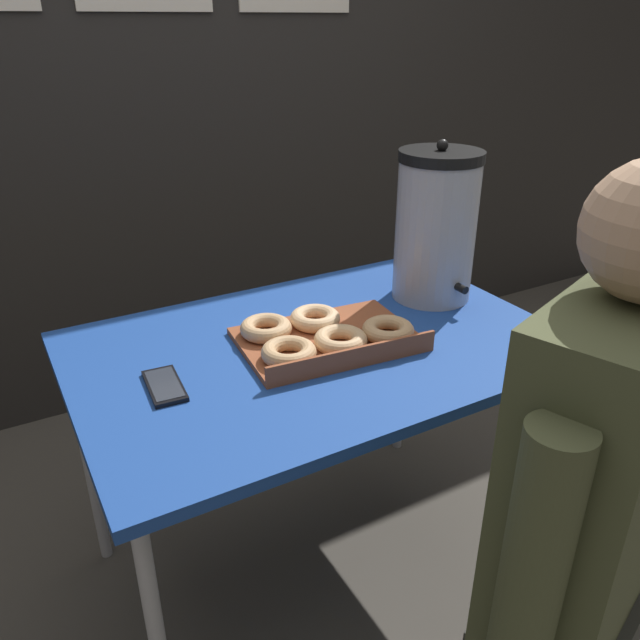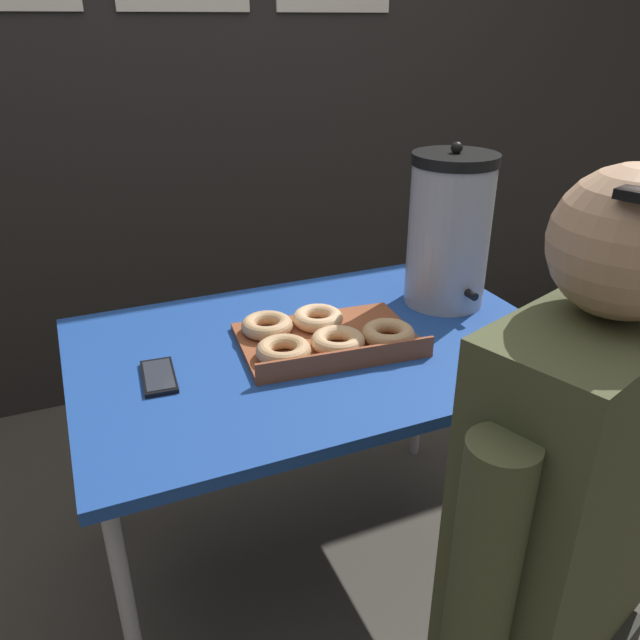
{
  "view_description": "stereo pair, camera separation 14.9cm",
  "coord_description": "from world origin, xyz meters",
  "px_view_note": "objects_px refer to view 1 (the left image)",
  "views": [
    {
      "loc": [
        -0.66,
        -1.17,
        1.45
      ],
      "look_at": [
        0.01,
        0.0,
        0.8
      ],
      "focal_mm": 35.0,
      "sensor_mm": 36.0,
      "label": 1
    },
    {
      "loc": [
        -0.52,
        -1.24,
        1.45
      ],
      "look_at": [
        0.01,
        0.0,
        0.8
      ],
      "focal_mm": 35.0,
      "sensor_mm": 36.0,
      "label": 2
    }
  ],
  "objects_px": {
    "coffee_urn": "(436,227)",
    "person_seated": "(581,542)",
    "cell_phone": "(165,386)",
    "donut_box": "(324,336)"
  },
  "relations": [
    {
      "from": "cell_phone",
      "to": "donut_box",
      "type": "bearing_deg",
      "value": 4.67
    },
    {
      "from": "coffee_urn",
      "to": "person_seated",
      "type": "bearing_deg",
      "value": -109.15
    },
    {
      "from": "cell_phone",
      "to": "person_seated",
      "type": "relative_size",
      "value": 0.12
    },
    {
      "from": "donut_box",
      "to": "person_seated",
      "type": "xyz_separation_m",
      "value": [
        0.14,
        -0.67,
        -0.15
      ]
    },
    {
      "from": "coffee_urn",
      "to": "donut_box",
      "type": "bearing_deg",
      "value": -165.22
    },
    {
      "from": "donut_box",
      "to": "cell_phone",
      "type": "bearing_deg",
      "value": -174.67
    },
    {
      "from": "donut_box",
      "to": "cell_phone",
      "type": "xyz_separation_m",
      "value": [
        -0.39,
        -0.0,
        -0.02
      ]
    },
    {
      "from": "donut_box",
      "to": "cell_phone",
      "type": "height_order",
      "value": "donut_box"
    },
    {
      "from": "coffee_urn",
      "to": "cell_phone",
      "type": "relative_size",
      "value": 2.81
    },
    {
      "from": "cell_phone",
      "to": "person_seated",
      "type": "distance_m",
      "value": 0.87
    }
  ]
}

